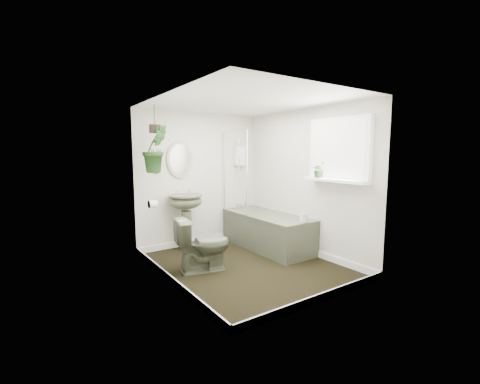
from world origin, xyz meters
TOP-DOWN VIEW (x-y plane):
  - floor at (0.00, 0.00)m, footprint 2.30×2.80m
  - ceiling at (0.00, 0.00)m, footprint 2.30×2.80m
  - wall_back at (0.00, 1.41)m, footprint 2.30×0.02m
  - wall_front at (0.00, -1.41)m, footprint 2.30×0.02m
  - wall_left at (-1.16, 0.00)m, footprint 0.02×2.80m
  - wall_right at (1.16, 0.00)m, footprint 0.02×2.80m
  - skirting at (0.00, 0.00)m, footprint 2.30×2.80m
  - bathtub at (0.80, 0.50)m, footprint 0.72×1.72m
  - bath_screen at (0.47, 0.99)m, footprint 0.04×0.72m
  - shower_box at (0.80, 1.34)m, footprint 0.20×0.10m
  - oval_mirror at (-0.38, 1.37)m, footprint 0.46×0.03m
  - wall_sconce at (-0.78, 1.36)m, footprint 0.04×0.04m
  - toilet_roll_holder at (-1.10, 0.70)m, footprint 0.11×0.11m
  - window_recess at (1.09, -0.70)m, footprint 0.08×1.00m
  - window_sill at (1.02, -0.70)m, footprint 0.18×1.00m
  - window_blinds at (1.04, -0.70)m, footprint 0.01×0.86m
  - toilet at (-0.60, 0.16)m, footprint 0.79×0.54m
  - pedestal_sink at (-0.38, 1.17)m, footprint 0.56×0.48m
  - sill_plant at (1.02, -0.40)m, footprint 0.23×0.20m
  - hanging_plant at (-0.95, 0.95)m, footprint 0.42×0.36m
  - soap_bottle at (0.85, -0.29)m, footprint 0.10×0.10m
  - hanging_pot at (-0.95, 0.95)m, footprint 0.16×0.16m

SIDE VIEW (x-z plane):
  - floor at x=0.00m, z-range -0.02..0.00m
  - skirting at x=0.00m, z-range 0.00..0.10m
  - bathtub at x=0.80m, z-range 0.00..0.58m
  - toilet at x=-0.60m, z-range 0.00..0.75m
  - pedestal_sink at x=-0.38m, z-range 0.00..0.93m
  - soap_bottle at x=0.85m, z-range 0.58..0.76m
  - toilet_roll_holder at x=-1.10m, z-range 0.84..0.96m
  - wall_back at x=0.00m, z-range 0.00..2.30m
  - wall_front at x=0.00m, z-range 0.00..2.30m
  - wall_left at x=-1.16m, z-range 0.00..2.30m
  - wall_right at x=1.16m, z-range 0.00..2.30m
  - window_sill at x=1.02m, z-range 1.21..1.25m
  - bath_screen at x=0.47m, z-range 0.58..1.98m
  - sill_plant at x=1.02m, z-range 1.25..1.48m
  - wall_sconce at x=-0.78m, z-range 1.29..1.51m
  - oval_mirror at x=-0.38m, z-range 1.19..1.81m
  - shower_box at x=0.80m, z-range 1.38..1.73m
  - window_recess at x=1.09m, z-range 1.20..2.10m
  - window_blinds at x=1.04m, z-range 1.27..2.03m
  - hanging_plant at x=-0.95m, z-range 1.32..2.02m
  - hanging_pot at x=-0.95m, z-range 1.90..2.02m
  - ceiling at x=0.00m, z-range 2.30..2.32m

